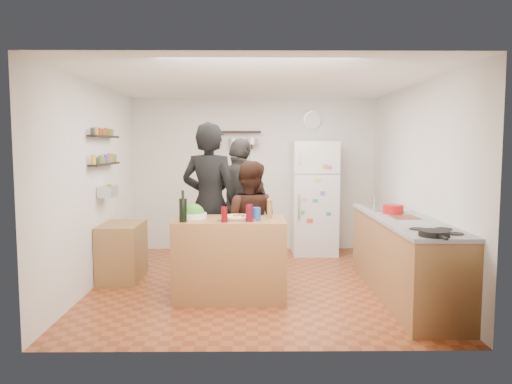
{
  "coord_description": "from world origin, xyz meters",
  "views": [
    {
      "loc": [
        -0.06,
        -6.18,
        1.75
      ],
      "look_at": [
        0.0,
        0.1,
        1.15
      ],
      "focal_mm": 35.0,
      "sensor_mm": 36.0,
      "label": 1
    }
  ],
  "objects_px": {
    "prep_island": "(230,258)",
    "fridge": "(314,198)",
    "person_center": "(249,224)",
    "wine_bottle": "(183,210)",
    "counter_run": "(404,258)",
    "skillet": "(434,233)",
    "salt_canister": "(257,214)",
    "pepper_mill": "(270,210)",
    "salad_bowl": "(193,216)",
    "person_left": "(210,204)",
    "side_table": "(122,251)",
    "red_bowl": "(393,209)",
    "wall_clock": "(313,120)",
    "person_back": "(241,206)"
  },
  "relations": [
    {
      "from": "prep_island",
      "to": "fridge",
      "type": "distance_m",
      "value": 2.69
    },
    {
      "from": "person_center",
      "to": "wine_bottle",
      "type": "bearing_deg",
      "value": 55.93
    },
    {
      "from": "counter_run",
      "to": "skillet",
      "type": "height_order",
      "value": "skillet"
    },
    {
      "from": "prep_island",
      "to": "salt_canister",
      "type": "relative_size",
      "value": 8.64
    },
    {
      "from": "skillet",
      "to": "wine_bottle",
      "type": "bearing_deg",
      "value": 158.95
    },
    {
      "from": "pepper_mill",
      "to": "person_center",
      "type": "distance_m",
      "value": 0.53
    },
    {
      "from": "salad_bowl",
      "to": "salt_canister",
      "type": "bearing_deg",
      "value": -13.28
    },
    {
      "from": "person_left",
      "to": "side_table",
      "type": "xyz_separation_m",
      "value": [
        -1.16,
        0.19,
        -0.65
      ]
    },
    {
      "from": "person_center",
      "to": "skillet",
      "type": "bearing_deg",
      "value": 148.38
    },
    {
      "from": "salad_bowl",
      "to": "red_bowl",
      "type": "xyz_separation_m",
      "value": [
        2.37,
        0.3,
        0.03
      ]
    },
    {
      "from": "side_table",
      "to": "prep_island",
      "type": "bearing_deg",
      "value": -29.08
    },
    {
      "from": "prep_island",
      "to": "person_center",
      "type": "xyz_separation_m",
      "value": [
        0.21,
        0.47,
        0.32
      ]
    },
    {
      "from": "wall_clock",
      "to": "side_table",
      "type": "relative_size",
      "value": 0.37
    },
    {
      "from": "fridge",
      "to": "side_table",
      "type": "xyz_separation_m",
      "value": [
        -2.69,
        -1.54,
        -0.54
      ]
    },
    {
      "from": "wine_bottle",
      "to": "salad_bowl",
      "type": "bearing_deg",
      "value": 73.5
    },
    {
      "from": "salad_bowl",
      "to": "counter_run",
      "type": "height_order",
      "value": "salad_bowl"
    },
    {
      "from": "person_left",
      "to": "red_bowl",
      "type": "relative_size",
      "value": 8.16
    },
    {
      "from": "counter_run",
      "to": "side_table",
      "type": "distance_m",
      "value": 3.52
    },
    {
      "from": "salt_canister",
      "to": "fridge",
      "type": "xyz_separation_m",
      "value": [
        0.95,
        2.46,
        -0.08
      ]
    },
    {
      "from": "skillet",
      "to": "red_bowl",
      "type": "xyz_separation_m",
      "value": [
        0.05,
        1.5,
        0.02
      ]
    },
    {
      "from": "person_left",
      "to": "red_bowl",
      "type": "bearing_deg",
      "value": -169.15
    },
    {
      "from": "pepper_mill",
      "to": "person_back",
      "type": "bearing_deg",
      "value": 108.35
    },
    {
      "from": "salt_canister",
      "to": "side_table",
      "type": "bearing_deg",
      "value": 152.11
    },
    {
      "from": "salt_canister",
      "to": "person_left",
      "type": "height_order",
      "value": "person_left"
    },
    {
      "from": "red_bowl",
      "to": "wine_bottle",
      "type": "bearing_deg",
      "value": -166.87
    },
    {
      "from": "wine_bottle",
      "to": "salt_canister",
      "type": "relative_size",
      "value": 1.77
    },
    {
      "from": "person_center",
      "to": "red_bowl",
      "type": "distance_m",
      "value": 1.76
    },
    {
      "from": "person_left",
      "to": "red_bowl",
      "type": "xyz_separation_m",
      "value": [
        2.23,
        -0.26,
        -0.04
      ]
    },
    {
      "from": "wine_bottle",
      "to": "person_back",
      "type": "relative_size",
      "value": 0.14
    },
    {
      "from": "person_center",
      "to": "fridge",
      "type": "distance_m",
      "value": 2.15
    },
    {
      "from": "prep_island",
      "to": "side_table",
      "type": "distance_m",
      "value": 1.65
    },
    {
      "from": "person_center",
      "to": "salt_canister",
      "type": "bearing_deg",
      "value": 110.62
    },
    {
      "from": "salad_bowl",
      "to": "wine_bottle",
      "type": "distance_m",
      "value": 0.3
    },
    {
      "from": "salad_bowl",
      "to": "red_bowl",
      "type": "relative_size",
      "value": 1.23
    },
    {
      "from": "skillet",
      "to": "person_center",
      "type": "bearing_deg",
      "value": 136.4
    },
    {
      "from": "prep_island",
      "to": "skillet",
      "type": "xyz_separation_m",
      "value": [
        1.9,
        -1.14,
        0.49
      ]
    },
    {
      "from": "person_center",
      "to": "fridge",
      "type": "xyz_separation_m",
      "value": [
        1.04,
        1.87,
        0.12
      ]
    },
    {
      "from": "salad_bowl",
      "to": "skillet",
      "type": "relative_size",
      "value": 1.1
    },
    {
      "from": "wine_bottle",
      "to": "pepper_mill",
      "type": "xyz_separation_m",
      "value": [
        0.95,
        0.27,
        -0.04
      ]
    },
    {
      "from": "salad_bowl",
      "to": "skillet",
      "type": "xyz_separation_m",
      "value": [
        2.32,
        -1.19,
        0.01
      ]
    },
    {
      "from": "person_left",
      "to": "person_back",
      "type": "height_order",
      "value": "person_left"
    },
    {
      "from": "salad_bowl",
      "to": "counter_run",
      "type": "relative_size",
      "value": 0.12
    },
    {
      "from": "fridge",
      "to": "skillet",
      "type": "bearing_deg",
      "value": -79.43
    },
    {
      "from": "wine_bottle",
      "to": "person_left",
      "type": "xyz_separation_m",
      "value": [
        0.22,
        0.83,
        -0.03
      ]
    },
    {
      "from": "salad_bowl",
      "to": "red_bowl",
      "type": "bearing_deg",
      "value": 7.25
    },
    {
      "from": "person_back",
      "to": "counter_run",
      "type": "bearing_deg",
      "value": -167.93
    },
    {
      "from": "pepper_mill",
      "to": "person_back",
      "type": "distance_m",
      "value": 1.12
    },
    {
      "from": "fridge",
      "to": "side_table",
      "type": "bearing_deg",
      "value": -150.25
    },
    {
      "from": "counter_run",
      "to": "person_left",
      "type": "bearing_deg",
      "value": 165.96
    },
    {
      "from": "pepper_mill",
      "to": "person_left",
      "type": "xyz_separation_m",
      "value": [
        -0.73,
        0.56,
        0.01
      ]
    }
  ]
}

